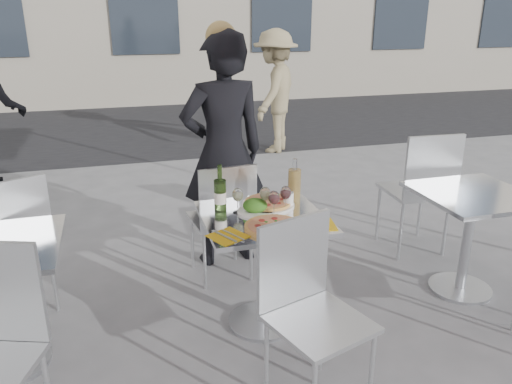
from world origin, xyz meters
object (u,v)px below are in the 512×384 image
object	(u,v)px
wine_bottle	(220,194)
side_chair_lfar	(11,237)
salad_plate	(255,207)
wineglass_red_b	(286,194)
chair_near	(307,298)
wineglass_white_b	(265,194)
chair_far	(224,213)
pizza_near	(274,227)
napkin_left	(228,236)
pedestrian_b	(275,92)
main_table	(263,248)
wineglass_red_a	(274,198)
sugar_shaker	(288,198)
napkin_right	(319,224)
wineglass_white_a	(238,196)
woman_diner	(223,152)
side_chair_rfar	(422,184)
pizza_far	(268,203)
carafe	(294,185)
side_table_right	(470,221)

from	to	relation	value
wine_bottle	side_chair_lfar	bearing A→B (deg)	163.45
salad_plate	wineglass_red_b	size ratio (longest dim) A/B	1.40
chair_near	wineglass_white_b	size ratio (longest dim) A/B	6.06
chair_far	pizza_near	xyz separation A→B (m)	(0.11, -0.82, 0.22)
wine_bottle	napkin_left	bearing A→B (deg)	-96.43
pizza_near	napkin_left	bearing A→B (deg)	-172.84
pedestrian_b	napkin_left	world-z (taller)	pedestrian_b
main_table	wineglass_red_a	bearing A→B (deg)	-12.87
chair_near	sugar_shaker	world-z (taller)	chair_near
chair_near	wineglass_red_a	distance (m)	0.71
chair_near	napkin_right	distance (m)	0.53
pedestrian_b	sugar_shaker	world-z (taller)	pedestrian_b
wine_bottle	wineglass_white_a	xyz separation A→B (m)	(0.10, -0.05, -0.00)
sugar_shaker	napkin_right	world-z (taller)	sugar_shaker
wineglass_red_a	woman_diner	bearing A→B (deg)	95.41
woman_diner	chair_near	bearing A→B (deg)	86.32
woman_diner	wineglass_white_b	xyz separation A→B (m)	(0.06, -0.88, -0.04)
wineglass_white_b	side_chair_rfar	bearing A→B (deg)	20.30
pizza_far	wineglass_white_b	distance (m)	0.14
chair_near	wineglass_white_a	size ratio (longest dim) A/B	6.06
salad_plate	wineglass_red_b	xyz separation A→B (m)	(0.19, -0.02, 0.07)
woman_diner	wineglass_red_a	bearing A→B (deg)	89.59
napkin_left	wineglass_red_b	bearing A→B (deg)	6.04
wineglass_white_b	wineglass_red_b	distance (m)	0.13
main_table	sugar_shaker	xyz separation A→B (m)	(0.20, 0.11, 0.26)
salad_plate	wine_bottle	world-z (taller)	wine_bottle
wine_bottle	napkin_right	distance (m)	0.63
main_table	pizza_far	distance (m)	0.29
sugar_shaker	main_table	bearing A→B (deg)	-151.97
chair_far	wineglass_red_a	world-z (taller)	chair_far
pizza_far	pizza_near	bearing A→B (deg)	-102.24
pizza_far	carafe	world-z (taller)	carafe
chair_near	salad_plate	world-z (taller)	chair_near
sugar_shaker	napkin_left	xyz separation A→B (m)	(-0.47, -0.34, -0.05)
wineglass_white_b	main_table	bearing A→B (deg)	-116.95
side_table_right	wine_bottle	size ratio (longest dim) A/B	2.54
sugar_shaker	wineglass_white_a	size ratio (longest dim) A/B	0.68
pedestrian_b	wine_bottle	size ratio (longest dim) A/B	5.82
chair_near	pizza_far	bearing A→B (deg)	68.44
sugar_shaker	woman_diner	bearing A→B (deg)	105.00
chair_far	napkin_left	bearing A→B (deg)	73.54
chair_far	side_chair_lfar	distance (m)	1.39
carafe	napkin_right	xyz separation A→B (m)	(0.01, -0.39, -0.11)
chair_near	woman_diner	bearing A→B (deg)	74.11
side_table_right	pizza_near	distance (m)	1.52
main_table	sugar_shaker	world-z (taller)	sugar_shaker
napkin_right	main_table	bearing A→B (deg)	150.95
chair_near	sugar_shaker	xyz separation A→B (m)	(0.17, 0.76, 0.24)
pizza_near	napkin_left	size ratio (longest dim) A/B	1.38
woman_diner	wineglass_red_b	world-z (taller)	woman_diner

